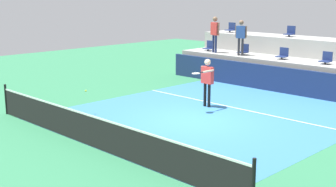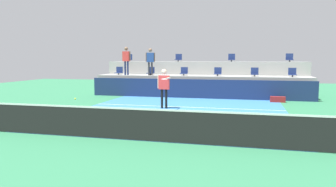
{
  "view_description": "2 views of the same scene",
  "coord_description": "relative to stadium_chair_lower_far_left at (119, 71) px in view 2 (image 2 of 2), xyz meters",
  "views": [
    {
      "loc": [
        9.97,
        -11.14,
        4.19
      ],
      "look_at": [
        0.18,
        -1.34,
        1.16
      ],
      "focal_mm": 49.35,
      "sensor_mm": 36.0,
      "label": 1
    },
    {
      "loc": [
        2.74,
        -12.15,
        2.26
      ],
      "look_at": [
        0.06,
        -1.32,
        1.05
      ],
      "focal_mm": 33.82,
      "sensor_mm": 36.0,
      "label": 2
    }
  ],
  "objects": [
    {
      "name": "ground_plane",
      "position": [
        5.37,
        -7.23,
        -1.46
      ],
      "size": [
        40.0,
        40.0,
        0.0
      ],
      "primitive_type": "plane",
      "color": "#2D754C"
    },
    {
      "name": "court_inner_paint",
      "position": [
        5.37,
        -6.23,
        -1.46
      ],
      "size": [
        9.0,
        10.0,
        0.01
      ],
      "primitive_type": "cube",
      "color": "teal",
      "rests_on": "ground_plane"
    },
    {
      "name": "court_service_line",
      "position": [
        5.37,
        -4.83,
        -1.46
      ],
      "size": [
        9.0,
        0.06,
        0.0
      ],
      "primitive_type": "cube",
      "color": "white",
      "rests_on": "ground_plane"
    },
    {
      "name": "tennis_net",
      "position": [
        5.37,
        -11.23,
        -0.97
      ],
      "size": [
        10.48,
        0.08,
        1.07
      ],
      "color": "black",
      "rests_on": "ground_plane"
    },
    {
      "name": "sponsor_backboard",
      "position": [
        5.37,
        -1.23,
        -0.91
      ],
      "size": [
        13.0,
        0.16,
        1.1
      ],
      "primitive_type": "cube",
      "color": "navy",
      "rests_on": "ground_plane"
    },
    {
      "name": "seating_tier_lower",
      "position": [
        5.37,
        0.07,
        -0.84
      ],
      "size": [
        13.0,
        1.8,
        1.25
      ],
      "primitive_type": "cube",
      "color": "#9E9E99",
      "rests_on": "ground_plane"
    },
    {
      "name": "seating_tier_upper",
      "position": [
        5.37,
        1.87,
        -0.41
      ],
      "size": [
        13.0,
        1.8,
        2.1
      ],
      "primitive_type": "cube",
      "color": "#9E9E99",
      "rests_on": "ground_plane"
    },
    {
      "name": "stadium_chair_lower_far_left",
      "position": [
        0.0,
        0.0,
        0.0
      ],
      "size": [
        0.44,
        0.4,
        0.52
      ],
      "color": "#2D2D33",
      "rests_on": "seating_tier_lower"
    },
    {
      "name": "stadium_chair_lower_left",
      "position": [
        2.18,
        0.0,
        0.0
      ],
      "size": [
        0.44,
        0.4,
        0.52
      ],
      "color": "#2D2D33",
      "rests_on": "seating_tier_lower"
    },
    {
      "name": "stadium_chair_lower_mid_left",
      "position": [
        4.34,
        0.0,
        0.0
      ],
      "size": [
        0.44,
        0.4,
        0.52
      ],
      "color": "#2D2D33",
      "rests_on": "seating_tier_lower"
    },
    {
      "name": "stadium_chair_lower_mid_right",
      "position": [
        6.43,
        0.0,
        0.0
      ],
      "size": [
        0.44,
        0.4,
        0.52
      ],
      "color": "#2D2D33",
      "rests_on": "seating_tier_lower"
    },
    {
      "name": "stadium_chair_lower_right",
      "position": [
        8.59,
        0.0,
        0.0
      ],
      "size": [
        0.44,
        0.4,
        0.52
      ],
      "color": "#2D2D33",
      "rests_on": "seating_tier_lower"
    },
    {
      "name": "stadium_chair_lower_far_right",
      "position": [
        10.69,
        0.0,
        0.0
      ],
      "size": [
        0.44,
        0.4,
        0.52
      ],
      "color": "#2D2D33",
      "rests_on": "seating_tier_lower"
    },
    {
      "name": "stadium_chair_upper_far_left",
      "position": [
        0.0,
        1.8,
        0.85
      ],
      "size": [
        0.44,
        0.4,
        0.52
      ],
      "color": "#2D2D33",
      "rests_on": "seating_tier_upper"
    },
    {
      "name": "stadium_chair_upper_left",
      "position": [
        3.6,
        1.8,
        0.85
      ],
      "size": [
        0.44,
        0.4,
        0.52
      ],
      "color": "#2D2D33",
      "rests_on": "seating_tier_upper"
    },
    {
      "name": "stadium_chair_upper_right",
      "position": [
        7.15,
        1.8,
        0.85
      ],
      "size": [
        0.44,
        0.4,
        0.52
      ],
      "color": "#2D2D33",
      "rests_on": "seating_tier_upper"
    },
    {
      "name": "stadium_chair_upper_far_right",
      "position": [
        10.72,
        1.8,
        0.85
      ],
      "size": [
        0.44,
        0.4,
        0.52
      ],
      "color": "#2D2D33",
      "rests_on": "seating_tier_upper"
    },
    {
      "name": "tennis_player",
      "position": [
        4.48,
        -5.46,
        -0.34
      ],
      "size": [
        0.71,
        1.23,
        1.81
      ],
      "color": "black",
      "rests_on": "ground_plane"
    },
    {
      "name": "spectator_leaning_on_rail",
      "position": [
        0.67,
        -0.38,
        0.88
      ],
      "size": [
        0.62,
        0.28,
        1.79
      ],
      "color": "navy",
      "rests_on": "seating_tier_lower"
    },
    {
      "name": "spectator_in_white",
      "position": [
        2.27,
        -0.38,
        0.8
      ],
      "size": [
        0.59,
        0.27,
        1.68
      ],
      "color": "#2D2D33",
      "rests_on": "seating_tier_lower"
    },
    {
      "name": "tennis_ball",
      "position": [
        2.17,
        -9.25,
        -0.62
      ],
      "size": [
        0.07,
        0.07,
        0.07
      ],
      "color": "#CCE033"
    },
    {
      "name": "equipment_bag",
      "position": [
        9.76,
        -1.93,
        -1.31
      ],
      "size": [
        0.76,
        0.28,
        0.3
      ],
      "primitive_type": "cube",
      "color": "maroon",
      "rests_on": "ground_plane"
    }
  ]
}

